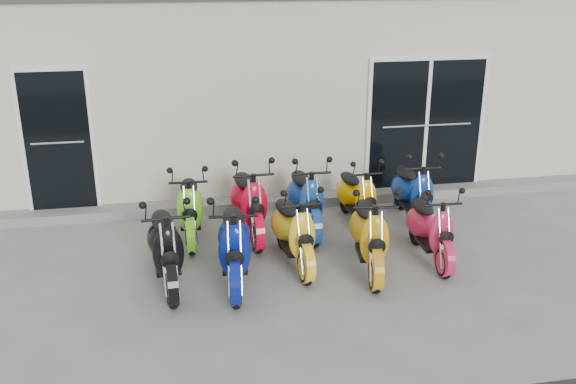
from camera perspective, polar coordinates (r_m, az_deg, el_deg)
name	(u,v)px	position (r m, az deg, el deg)	size (l,w,h in m)	color
ground	(296,260)	(8.56, 0.74, -6.08)	(80.00, 80.00, 0.00)	gray
building	(246,74)	(13.01, -3.78, 10.38)	(14.00, 6.00, 3.20)	beige
front_step	(272,202)	(10.36, -1.44, -0.87)	(14.00, 0.40, 0.15)	gray
door_left	(58,138)	(10.17, -19.80, 4.55)	(1.07, 0.08, 2.22)	black
door_right	(426,121)	(10.84, 12.15, 6.20)	(2.02, 0.08, 2.22)	black
scooter_front_black	(165,237)	(7.84, -10.88, -3.93)	(0.62, 1.71, 1.26)	black
scooter_front_blue	(234,235)	(7.75, -4.82, -3.80)	(0.64, 1.75, 1.29)	navy
scooter_front_orange_a	(293,222)	(8.19, 0.48, -2.70)	(0.59, 1.63, 1.20)	yellow
scooter_front_orange_b	(369,225)	(8.11, 7.25, -2.92)	(0.62, 1.70, 1.25)	orange
scooter_front_red	(431,220)	(8.55, 12.58, -2.45)	(0.56, 1.54, 1.14)	#CE2049
scooter_back_green	(189,199)	(9.10, -8.77, -0.59)	(0.59, 1.63, 1.20)	#6AE91A
scooter_back_red	(249,193)	(9.08, -3.52, -0.13)	(0.64, 1.75, 1.29)	red
scooter_back_blue	(306,190)	(9.24, 1.57, 0.13)	(0.62, 1.69, 1.25)	#133F97
scooter_back_yellow	(357,189)	(9.53, 6.16, 0.24)	(0.55, 1.52, 1.12)	#FFB000
scooter_back_extra	(413,184)	(9.74, 11.06, 0.67)	(0.59, 1.63, 1.20)	navy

